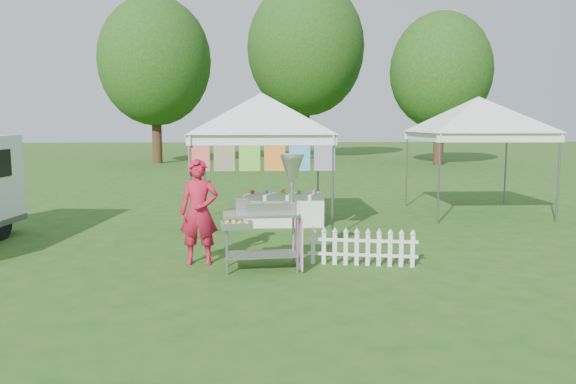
{
  "coord_description": "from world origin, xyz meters",
  "views": [
    {
      "loc": [
        -0.05,
        -9.11,
        2.33
      ],
      "look_at": [
        0.46,
        0.88,
        1.1
      ],
      "focal_mm": 35.0,
      "sensor_mm": 36.0,
      "label": 1
    }
  ],
  "objects": [
    {
      "name": "ground",
      "position": [
        0.0,
        0.0,
        0.0
      ],
      "size": [
        120.0,
        120.0,
        0.0
      ],
      "primitive_type": "plane",
      "color": "#224F16",
      "rests_on": "ground"
    },
    {
      "name": "canopy_main",
      "position": [
        0.0,
        3.49,
        2.99
      ],
      "size": [
        4.24,
        4.24,
        3.45
      ],
      "color": "#59595E",
      "rests_on": "ground"
    },
    {
      "name": "tree_right",
      "position": [
        10.0,
        22.0,
        5.18
      ],
      "size": [
        5.6,
        5.6,
        8.42
      ],
      "color": "#361F13",
      "rests_on": "ground"
    },
    {
      "name": "donut_cart",
      "position": [
        0.16,
        -0.32,
        1.09
      ],
      "size": [
        1.32,
        0.99,
        1.85
      ],
      "rotation": [
        0.0,
        0.0,
        0.07
      ],
      "color": "gray",
      "rests_on": "ground"
    },
    {
      "name": "display_table",
      "position": [
        0.48,
        3.57,
        0.37
      ],
      "size": [
        1.8,
        0.7,
        0.74
      ],
      "primitive_type": "cube",
      "color": "white",
      "rests_on": "ground"
    },
    {
      "name": "tree_left",
      "position": [
        -6.0,
        24.0,
        5.83
      ],
      "size": [
        6.4,
        6.4,
        9.53
      ],
      "color": "#361F13",
      "rests_on": "ground"
    },
    {
      "name": "vendor",
      "position": [
        -1.05,
        0.09,
        0.87
      ],
      "size": [
        0.65,
        0.44,
        1.75
      ],
      "primitive_type": "imported",
      "rotation": [
        0.0,
        0.0,
        -0.04
      ],
      "color": "#AE152E",
      "rests_on": "ground"
    },
    {
      "name": "canopy_right",
      "position": [
        5.5,
        5.0,
        2.99
      ],
      "size": [
        4.24,
        4.24,
        3.45
      ],
      "color": "#59595E",
      "rests_on": "ground"
    },
    {
      "name": "tree_mid",
      "position": [
        3.0,
        28.0,
        7.14
      ],
      "size": [
        7.6,
        7.6,
        11.52
      ],
      "color": "#361F13",
      "rests_on": "ground"
    },
    {
      "name": "picket_fence",
      "position": [
        1.62,
        -0.17,
        0.29
      ],
      "size": [
        1.77,
        0.37,
        0.56
      ],
      "rotation": [
        0.0,
        0.0,
        -0.19
      ],
      "color": "white",
      "rests_on": "ground"
    }
  ]
}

